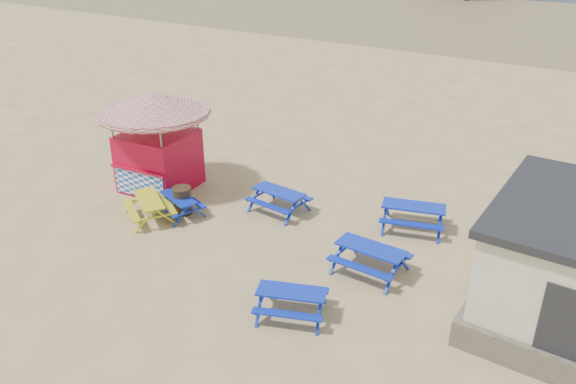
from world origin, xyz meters
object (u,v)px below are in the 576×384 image
Objects in this scene: picnic_table_blue_a at (279,201)px; litter_bin at (182,200)px; picnic_table_yellow at (150,209)px; ice_cream_kiosk at (156,129)px.

picnic_table_blue_a is 3.34m from litter_bin.
litter_bin is at bearing 85.46° from picnic_table_yellow.
litter_bin reaches higher than picnic_table_blue_a.
litter_bin is (0.65, 0.91, 0.11)m from picnic_table_yellow.
picnic_table_blue_a is 4.42m from picnic_table_yellow.
picnic_table_blue_a is at bearing 36.71° from litter_bin.
litter_bin is at bearing -34.80° from ice_cream_kiosk.
ice_cream_kiosk is 3.09m from litter_bin.
picnic_table_yellow is 2.37× the size of litter_bin.
litter_bin is at bearing -139.48° from picnic_table_blue_a.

